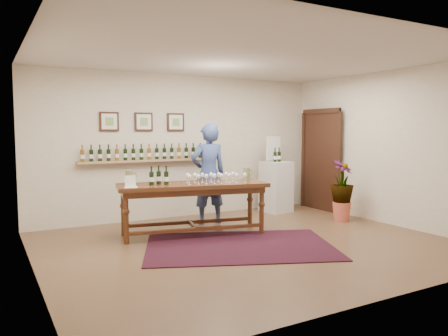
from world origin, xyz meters
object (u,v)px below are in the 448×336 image
potted_plant (342,191)px  person (208,174)px  display_pedestal (276,187)px  tasting_table (193,191)px

potted_plant → person: person is taller
potted_plant → display_pedestal: bearing=110.4°
tasting_table → potted_plant: bearing=4.3°
display_pedestal → person: person is taller
display_pedestal → person: 1.83m
display_pedestal → person: (-1.76, -0.31, 0.39)m
display_pedestal → potted_plant: size_ratio=1.06×
tasting_table → person: person is taller
display_pedestal → potted_plant: bearing=-69.6°
potted_plant → person: 2.55m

